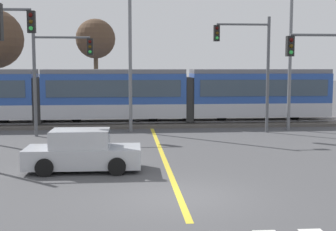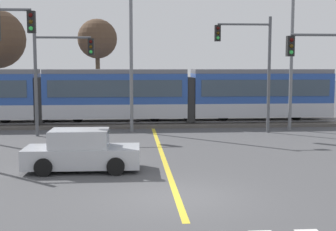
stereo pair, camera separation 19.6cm
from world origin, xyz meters
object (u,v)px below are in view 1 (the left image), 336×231
at_px(traffic_light_far_left, 55,67).
at_px(street_lamp_east, 294,37).
at_px(sedan_crossing, 83,152).
at_px(bare_tree_west, 96,40).
at_px(traffic_light_far_right, 251,58).
at_px(light_rail_tram, 115,94).
at_px(street_lamp_centre, 133,44).

distance_m(traffic_light_far_left, street_lamp_east, 13.92).
xyz_separation_m(sedan_crossing, bare_tree_west, (-0.59, 17.54, 5.01)).
bearing_deg(traffic_light_far_left, traffic_light_far_right, 1.99).
xyz_separation_m(light_rail_tram, traffic_light_far_right, (7.82, -4.07, 2.25)).
xyz_separation_m(street_lamp_east, bare_tree_west, (-12.11, 7.53, 0.18)).
bearing_deg(street_lamp_centre, street_lamp_east, -0.05).
relative_size(light_rail_tram, sedan_crossing, 6.62).
height_order(street_lamp_centre, bare_tree_west, street_lamp_centre).
height_order(traffic_light_far_left, bare_tree_west, bare_tree_west).
height_order(street_lamp_centre, street_lamp_east, street_lamp_east).
bearing_deg(street_lamp_east, traffic_light_far_right, -161.44).
bearing_deg(sedan_crossing, street_lamp_east, 41.00).
distance_m(sedan_crossing, traffic_light_far_left, 9.48).
relative_size(street_lamp_east, bare_tree_west, 1.36).
height_order(light_rail_tram, bare_tree_west, bare_tree_west).
distance_m(light_rail_tram, street_lamp_east, 11.64).
xyz_separation_m(traffic_light_far_right, bare_tree_west, (-9.27, 8.48, 1.42)).
height_order(traffic_light_far_right, street_lamp_centre, street_lamp_centre).
height_order(sedan_crossing, traffic_light_far_right, traffic_light_far_right).
xyz_separation_m(light_rail_tram, traffic_light_far_left, (-3.08, -4.45, 1.75)).
bearing_deg(street_lamp_centre, sedan_crossing, -101.28).
bearing_deg(light_rail_tram, bare_tree_west, 108.20).
bearing_deg(traffic_light_far_left, light_rail_tram, 55.29).
height_order(traffic_light_far_left, street_lamp_centre, street_lamp_centre).
xyz_separation_m(traffic_light_far_right, traffic_light_far_left, (-10.91, -0.38, -0.50)).
distance_m(traffic_light_far_right, traffic_light_far_left, 10.92).
bearing_deg(bare_tree_west, light_rail_tram, -71.80).
bearing_deg(street_lamp_centre, traffic_light_far_right, -8.19).
bearing_deg(traffic_light_far_left, street_lamp_centre, 17.62).
relative_size(light_rail_tram, street_lamp_east, 2.86).
relative_size(sedan_crossing, street_lamp_centre, 0.47).
relative_size(street_lamp_centre, street_lamp_east, 0.92).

